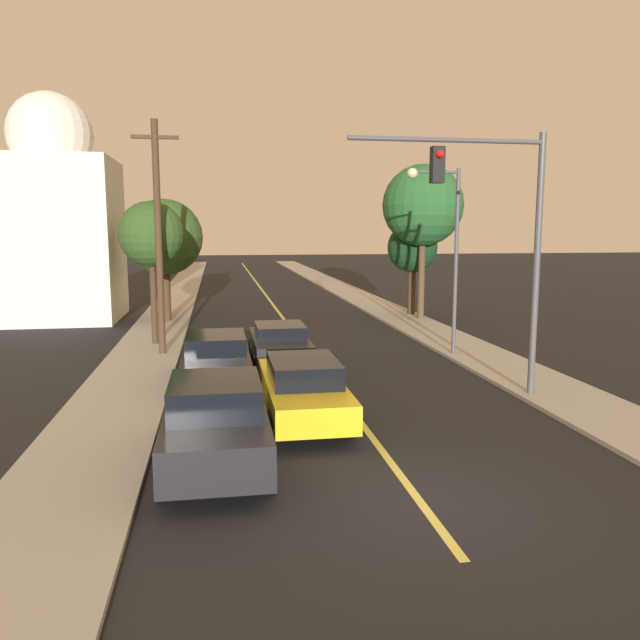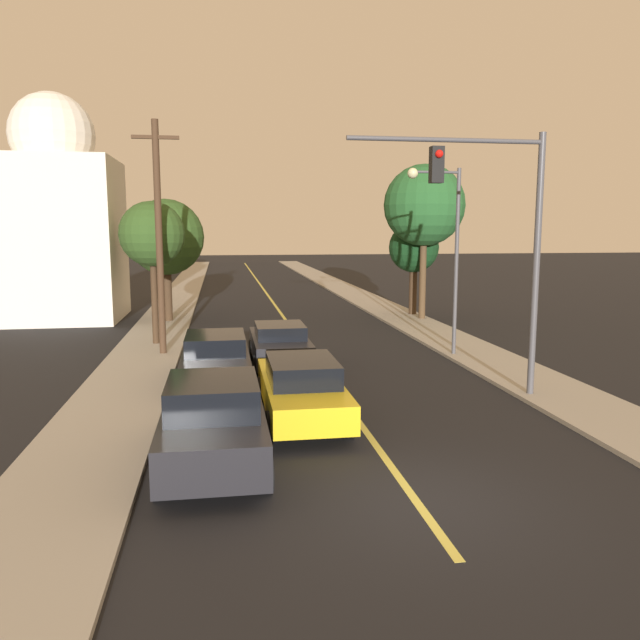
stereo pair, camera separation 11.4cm
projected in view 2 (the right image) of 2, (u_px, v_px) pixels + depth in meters
ground_plane at (415, 501)px, 10.50m from camera, size 200.00×200.00×0.00m
road_surface at (265, 291)px, 45.68m from camera, size 9.34×80.00×0.01m
sidewalk_left at (182, 292)px, 44.75m from camera, size 2.50×80.00×0.12m
sidewalk_right at (344, 289)px, 46.59m from camera, size 2.50×80.00×0.12m
car_near_lane_front at (301, 387)px, 14.94m from camera, size 1.92×5.06×1.50m
car_near_lane_second at (280, 345)px, 20.36m from camera, size 1.89×4.24×1.49m
car_outer_lane_front at (213, 421)px, 11.95m from camera, size 2.04×4.64×1.74m
car_outer_lane_second at (216, 358)px, 18.32m from camera, size 2.04×4.92×1.52m
traffic_signal_mast at (497, 220)px, 16.08m from camera, size 5.22×0.42×6.88m
streetlamp_right at (444, 234)px, 21.65m from camera, size 1.91×0.36×6.49m
utility_pole_left at (159, 234)px, 21.80m from camera, size 1.60×0.24×8.13m
tree_left_near at (166, 238)px, 29.76m from camera, size 3.62×3.62×5.84m
tree_left_far at (152, 235)px, 23.72m from camera, size 2.49×2.49×5.47m
tree_right_near at (424, 206)px, 30.30m from camera, size 3.95×3.95×7.53m
tree_right_far at (414, 248)px, 32.18m from camera, size 2.57×2.57×4.75m
domed_building_left at (57, 220)px, 30.80m from camera, size 5.85×5.85×11.07m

